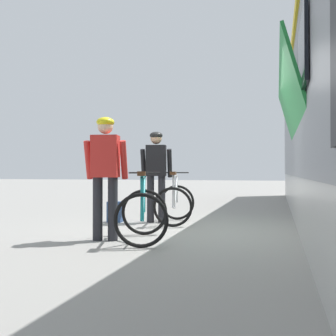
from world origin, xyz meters
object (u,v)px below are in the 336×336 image
Objects in this scene: cyclist_far_in_dark at (156,168)px; backpack_on_platform at (115,212)px; cyclist_near_in_red at (105,167)px; bicycle_near_teal at (143,213)px; bicycle_far_silver at (175,202)px.

cyclist_far_in_dark reaches higher than backpack_on_platform.
bicycle_near_teal is at bearing 10.97° from cyclist_near_in_red.
bicycle_near_teal reaches higher than backpack_on_platform.
backpack_on_platform is (-1.22, 1.78, -0.20)m from bicycle_near_teal.
cyclist_near_in_red is 1.43× the size of bicycle_near_teal.
bicycle_far_silver reaches higher than backpack_on_platform.
cyclist_near_in_red is 4.40× the size of backpack_on_platform.
cyclist_near_in_red is at bearing -72.30° from backpack_on_platform.
backpack_on_platform is (-0.78, -0.19, -0.85)m from cyclist_far_in_dark.
cyclist_near_in_red reaches higher than bicycle_near_teal.
cyclist_far_in_dark is at bearing 11.23° from backpack_on_platform.
cyclist_far_in_dark is at bearing 177.54° from bicycle_far_silver.
cyclist_near_in_red is 2.07m from cyclist_far_in_dark.
cyclist_far_in_dark is at bearing 87.34° from cyclist_near_in_red.
cyclist_near_in_red reaches higher than backpack_on_platform.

